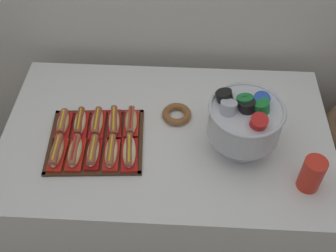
{
  "coord_description": "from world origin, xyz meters",
  "views": [
    {
      "loc": [
        0.07,
        -1.2,
        2.15
      ],
      "look_at": [
        0.01,
        -0.02,
        0.81
      ],
      "focal_mm": 44.56,
      "sensor_mm": 36.0,
      "label": 1
    }
  ],
  "objects_px": {
    "hot_dog_0": "(57,152)",
    "punch_bowl": "(245,120)",
    "hot_dog_2": "(93,152)",
    "hot_dog_4": "(129,152)",
    "hot_dog_1": "(75,152)",
    "hot_dog_3": "(111,152)",
    "hot_dog_5": "(63,123)",
    "hot_dog_6": "(80,123)",
    "cup_stack": "(312,174)",
    "buffet_table": "(167,178)",
    "hot_dog_7": "(97,123)",
    "donut": "(177,114)",
    "hot_dog_9": "(131,122)",
    "serving_tray": "(96,141)",
    "hot_dog_8": "(114,123)"
  },
  "relations": [
    {
      "from": "hot_dog_0",
      "to": "buffet_table",
      "type": "bearing_deg",
      "value": 19.9
    },
    {
      "from": "hot_dog_3",
      "to": "donut",
      "type": "height_order",
      "value": "hot_dog_3"
    },
    {
      "from": "serving_tray",
      "to": "hot_dog_2",
      "type": "height_order",
      "value": "hot_dog_2"
    },
    {
      "from": "hot_dog_2",
      "to": "hot_dog_7",
      "type": "bearing_deg",
      "value": 93.89
    },
    {
      "from": "hot_dog_1",
      "to": "cup_stack",
      "type": "relative_size",
      "value": 1.13
    },
    {
      "from": "hot_dog_1",
      "to": "hot_dog_0",
      "type": "bearing_deg",
      "value": -176.11
    },
    {
      "from": "buffet_table",
      "to": "hot_dog_5",
      "type": "distance_m",
      "value": 0.6
    },
    {
      "from": "punch_bowl",
      "to": "donut",
      "type": "xyz_separation_m",
      "value": [
        -0.28,
        0.16,
        -0.16
      ]
    },
    {
      "from": "hot_dog_5",
      "to": "hot_dog_6",
      "type": "distance_m",
      "value": 0.08
    },
    {
      "from": "hot_dog_5",
      "to": "punch_bowl",
      "type": "bearing_deg",
      "value": -4.77
    },
    {
      "from": "hot_dog_2",
      "to": "hot_dog_4",
      "type": "bearing_deg",
      "value": 3.89
    },
    {
      "from": "hot_dog_0",
      "to": "hot_dog_6",
      "type": "distance_m",
      "value": 0.18
    },
    {
      "from": "hot_dog_3",
      "to": "punch_bowl",
      "type": "height_order",
      "value": "punch_bowl"
    },
    {
      "from": "hot_dog_5",
      "to": "hot_dog_6",
      "type": "bearing_deg",
      "value": 3.89
    },
    {
      "from": "hot_dog_7",
      "to": "cup_stack",
      "type": "height_order",
      "value": "cup_stack"
    },
    {
      "from": "hot_dog_0",
      "to": "hot_dog_7",
      "type": "bearing_deg",
      "value": 51.62
    },
    {
      "from": "hot_dog_4",
      "to": "punch_bowl",
      "type": "xyz_separation_m",
      "value": [
        0.47,
        0.08,
        0.14
      ]
    },
    {
      "from": "hot_dog_2",
      "to": "hot_dog_9",
      "type": "xyz_separation_m",
      "value": [
        0.14,
        0.17,
        0.0
      ]
    },
    {
      "from": "hot_dog_7",
      "to": "hot_dog_9",
      "type": "distance_m",
      "value": 0.15
    },
    {
      "from": "hot_dog_6",
      "to": "donut",
      "type": "relative_size",
      "value": 1.23
    },
    {
      "from": "hot_dog_1",
      "to": "hot_dog_2",
      "type": "xyz_separation_m",
      "value": [
        0.07,
        0.01,
        0.0
      ]
    },
    {
      "from": "hot_dog_3",
      "to": "hot_dog_6",
      "type": "relative_size",
      "value": 1.07
    },
    {
      "from": "hot_dog_0",
      "to": "hot_dog_4",
      "type": "bearing_deg",
      "value": 3.89
    },
    {
      "from": "buffet_table",
      "to": "punch_bowl",
      "type": "distance_m",
      "value": 0.62
    },
    {
      "from": "hot_dog_0",
      "to": "hot_dog_3",
      "type": "distance_m",
      "value": 0.23
    },
    {
      "from": "serving_tray",
      "to": "hot_dog_5",
      "type": "bearing_deg",
      "value": 155.08
    },
    {
      "from": "serving_tray",
      "to": "hot_dog_9",
      "type": "bearing_deg",
      "value": 32.71
    },
    {
      "from": "hot_dog_0",
      "to": "hot_dog_3",
      "type": "height_order",
      "value": "hot_dog_0"
    },
    {
      "from": "hot_dog_0",
      "to": "punch_bowl",
      "type": "relative_size",
      "value": 0.57
    },
    {
      "from": "buffet_table",
      "to": "hot_dog_3",
      "type": "xyz_separation_m",
      "value": [
        -0.22,
        -0.15,
        0.39
      ]
    },
    {
      "from": "hot_dog_4",
      "to": "hot_dog_7",
      "type": "bearing_deg",
      "value": 136.17
    },
    {
      "from": "hot_dog_3",
      "to": "hot_dog_8",
      "type": "height_order",
      "value": "hot_dog_8"
    },
    {
      "from": "hot_dog_9",
      "to": "hot_dog_1",
      "type": "bearing_deg",
      "value": -139.85
    },
    {
      "from": "serving_tray",
      "to": "cup_stack",
      "type": "height_order",
      "value": "cup_stack"
    },
    {
      "from": "hot_dog_5",
      "to": "punch_bowl",
      "type": "height_order",
      "value": "punch_bowl"
    },
    {
      "from": "cup_stack",
      "to": "hot_dog_2",
      "type": "bearing_deg",
      "value": 173.91
    },
    {
      "from": "hot_dog_0",
      "to": "punch_bowl",
      "type": "bearing_deg",
      "value": 7.44
    },
    {
      "from": "hot_dog_1",
      "to": "hot_dog_6",
      "type": "xyz_separation_m",
      "value": [
        -0.01,
        0.16,
        -0.0
      ]
    },
    {
      "from": "hot_dog_5",
      "to": "hot_dog_6",
      "type": "height_order",
      "value": "hot_dog_5"
    },
    {
      "from": "serving_tray",
      "to": "hot_dog_4",
      "type": "relative_size",
      "value": 2.26
    },
    {
      "from": "hot_dog_1",
      "to": "hot_dog_4",
      "type": "distance_m",
      "value": 0.23
    },
    {
      "from": "buffet_table",
      "to": "hot_dog_0",
      "type": "relative_size",
      "value": 8.39
    },
    {
      "from": "hot_dog_4",
      "to": "cup_stack",
      "type": "height_order",
      "value": "cup_stack"
    },
    {
      "from": "buffet_table",
      "to": "cup_stack",
      "type": "relative_size",
      "value": 9.47
    },
    {
      "from": "hot_dog_8",
      "to": "donut",
      "type": "relative_size",
      "value": 1.36
    },
    {
      "from": "hot_dog_4",
      "to": "hot_dog_7",
      "type": "xyz_separation_m",
      "value": [
        -0.16,
        0.15,
        -0.0
      ]
    },
    {
      "from": "buffet_table",
      "to": "hot_dog_5",
      "type": "relative_size",
      "value": 9.33
    },
    {
      "from": "hot_dog_6",
      "to": "buffet_table",
      "type": "bearing_deg",
      "value": -1.16
    },
    {
      "from": "buffet_table",
      "to": "hot_dog_1",
      "type": "distance_m",
      "value": 0.56
    },
    {
      "from": "hot_dog_6",
      "to": "donut",
      "type": "height_order",
      "value": "hot_dog_6"
    }
  ]
}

